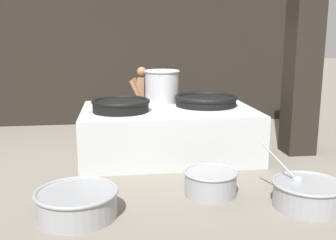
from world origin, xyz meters
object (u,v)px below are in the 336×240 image
(stock_pot, at_px, (162,86))
(cook, at_px, (142,99))
(giant_wok_far, at_px, (206,100))
(prep_bowl_meat, at_px, (210,181))
(prep_bowl_vegetables, at_px, (308,193))
(prep_bowl_extra, at_px, (77,202))
(giant_wok_near, at_px, (121,105))

(stock_pot, relative_size, cook, 0.46)
(giant_wok_far, distance_m, prep_bowl_meat, 2.18)
(prep_bowl_vegetables, bearing_deg, prep_bowl_meat, 153.44)
(prep_bowl_vegetables, height_order, prep_bowl_meat, prep_bowl_vegetables)
(giant_wok_far, relative_size, prep_bowl_extra, 1.16)
(prep_bowl_meat, xyz_separation_m, prep_bowl_extra, (-1.69, -0.44, 0.00))
(giant_wok_near, distance_m, prep_bowl_vegetables, 3.21)
(cook, distance_m, prep_bowl_vegetables, 4.19)
(stock_pot, xyz_separation_m, cook, (-0.34, 0.73, -0.37))
(cook, bearing_deg, prep_bowl_vegetables, 125.76)
(giant_wok_far, relative_size, prep_bowl_vegetables, 1.11)
(cook, height_order, prep_bowl_vegetables, cook)
(stock_pot, bearing_deg, cook, 114.90)
(prep_bowl_vegetables, xyz_separation_m, prep_bowl_extra, (-2.77, 0.10, -0.00))
(prep_bowl_extra, bearing_deg, prep_bowl_meat, 14.72)
(stock_pot, bearing_deg, prep_bowl_extra, -114.55)
(prep_bowl_vegetables, height_order, prep_bowl_extra, prep_bowl_vegetables)
(giant_wok_near, xyz_separation_m, prep_bowl_meat, (1.13, -1.64, -0.77))
(giant_wok_far, xyz_separation_m, prep_bowl_meat, (-0.38, -2.01, -0.76))
(giant_wok_near, distance_m, prep_bowl_meat, 2.14)
(prep_bowl_meat, bearing_deg, giant_wok_far, 79.18)
(prep_bowl_vegetables, bearing_deg, giant_wok_near, 135.42)
(prep_bowl_extra, bearing_deg, cook, 74.70)
(giant_wok_far, relative_size, stock_pot, 1.67)
(stock_pot, bearing_deg, giant_wok_far, -32.35)
(stock_pot, xyz_separation_m, prep_bowl_meat, (0.35, -2.48, -0.98))
(giant_wok_near, relative_size, stock_pot, 1.43)
(giant_wok_far, bearing_deg, prep_bowl_meat, -100.82)
(giant_wok_far, xyz_separation_m, cook, (-1.07, 1.19, -0.15))
(prep_bowl_vegetables, bearing_deg, cook, 115.35)
(stock_pot, height_order, prep_bowl_meat, stock_pot)
(giant_wok_far, relative_size, prep_bowl_meat, 1.56)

